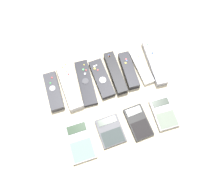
{
  "coord_description": "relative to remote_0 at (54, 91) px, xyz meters",
  "views": [
    {
      "loc": [
        -0.1,
        -0.27,
        0.81
      ],
      "look_at": [
        0.0,
        0.03,
        0.01
      ],
      "focal_mm": 35.0,
      "sensor_mm": 36.0,
      "label": 1
    }
  ],
  "objects": [
    {
      "name": "calculator_2",
      "position": [
        0.28,
        -0.22,
        -0.01
      ],
      "size": [
        0.08,
        0.13,
        0.01
      ],
      "rotation": [
        0.0,
        0.0,
        0.06
      ],
      "color": "black",
      "rests_on": "ground_plane"
    },
    {
      "name": "calculator_1",
      "position": [
        0.17,
        -0.22,
        -0.01
      ],
      "size": [
        0.09,
        0.12,
        0.01
      ],
      "rotation": [
        0.0,
        0.0,
        0.04
      ],
      "color": "#4C4C51",
      "rests_on": "ground_plane"
    },
    {
      "name": "remote_2",
      "position": [
        0.13,
        -0.0,
        -0.0
      ],
      "size": [
        0.07,
        0.2,
        0.02
      ],
      "rotation": [
        0.0,
        0.0,
        -0.05
      ],
      "color": "black",
      "rests_on": "ground_plane"
    },
    {
      "name": "remote_5",
      "position": [
        0.32,
        -0.0,
        0.0
      ],
      "size": [
        0.05,
        0.17,
        0.03
      ],
      "rotation": [
        0.0,
        0.0,
        -0.05
      ],
      "color": "black",
      "rests_on": "ground_plane"
    },
    {
      "name": "remote_3",
      "position": [
        0.2,
        -0.0,
        -0.0
      ],
      "size": [
        0.06,
        0.18,
        0.02
      ],
      "rotation": [
        0.0,
        0.0,
        0.06
      ],
      "color": "black",
      "rests_on": "ground_plane"
    },
    {
      "name": "remote_4",
      "position": [
        0.26,
        0.0,
        0.0
      ],
      "size": [
        0.04,
        0.19,
        0.03
      ],
      "rotation": [
        0.0,
        0.0,
        0.01
      ],
      "color": "black",
      "rests_on": "ground_plane"
    },
    {
      "name": "remote_7",
      "position": [
        0.43,
        -0.0,
        0.0
      ],
      "size": [
        0.06,
        0.21,
        0.03
      ],
      "rotation": [
        0.0,
        0.0,
        -0.07
      ],
      "color": "gray",
      "rests_on": "ground_plane"
    },
    {
      "name": "remote_6",
      "position": [
        0.37,
        0.0,
        -0.0
      ],
      "size": [
        0.05,
        0.17,
        0.02
      ],
      "rotation": [
        0.0,
        0.0,
        0.05
      ],
      "color": "white",
      "rests_on": "ground_plane"
    },
    {
      "name": "calculator_3",
      "position": [
        0.39,
        -0.22,
        -0.0
      ],
      "size": [
        0.09,
        0.13,
        0.02
      ],
      "rotation": [
        0.0,
        0.0,
        -0.03
      ],
      "color": "#B2B2B7",
      "rests_on": "ground_plane"
    },
    {
      "name": "ground_plane",
      "position": [
        0.22,
        -0.13,
        -0.01
      ],
      "size": [
        3.0,
        3.0,
        0.0
      ],
      "primitive_type": "plane",
      "color": "beige"
    },
    {
      "name": "calculator_0",
      "position": [
        0.05,
        -0.23,
        -0.01
      ],
      "size": [
        0.09,
        0.15,
        0.01
      ],
      "rotation": [
        0.0,
        0.0,
        0.01
      ],
      "color": "#B2B2B7",
      "rests_on": "ground_plane"
    },
    {
      "name": "remote_1",
      "position": [
        0.07,
        0.01,
        0.0
      ],
      "size": [
        0.07,
        0.22,
        0.03
      ],
      "rotation": [
        0.0,
        0.0,
        0.06
      ],
      "color": "#B7B7BC",
      "rests_on": "ground_plane"
    },
    {
      "name": "remote_0",
      "position": [
        0.0,
        0.0,
        0.0
      ],
      "size": [
        0.05,
        0.16,
        0.03
      ],
      "rotation": [
        0.0,
        0.0,
        0.0
      ],
      "color": "#333338",
      "rests_on": "ground_plane"
    }
  ]
}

